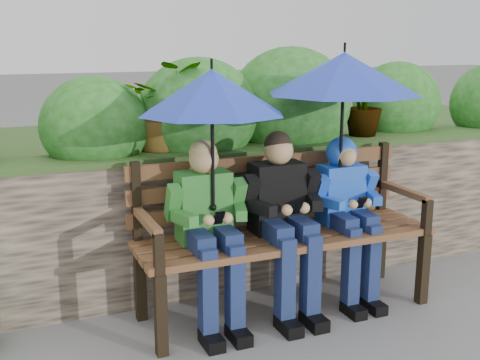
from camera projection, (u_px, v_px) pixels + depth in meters
name	position (u px, v px, depth m)	size (l,w,h in m)	color
ground	(246.00, 330.00, 3.78)	(60.00, 60.00, 0.00)	slate
garden_backdrop	(158.00, 181.00, 5.04)	(8.08, 2.83, 1.84)	#3A332C
park_bench	(281.00, 222.00, 4.00)	(1.98, 0.58, 1.05)	black
boy_left	(209.00, 224.00, 3.69)	(0.49, 0.57, 1.19)	#285F25
boy_middle	(283.00, 213.00, 3.88)	(0.51, 0.59, 1.21)	black
boy_right	(347.00, 203.00, 4.08)	(0.45, 0.55, 1.14)	blue
umbrella_left	(212.00, 92.00, 3.52)	(0.89, 0.89, 0.92)	#1D36BF
umbrella_right	(344.00, 74.00, 3.88)	(1.01, 1.01, 0.99)	#1D36BF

